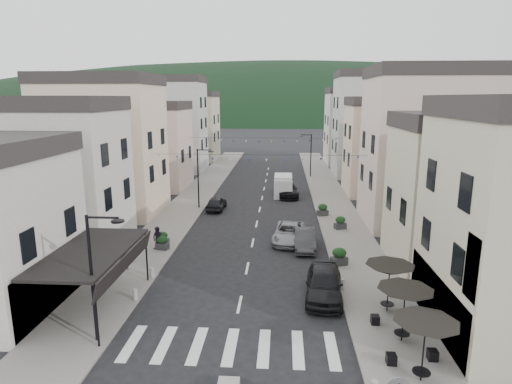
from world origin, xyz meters
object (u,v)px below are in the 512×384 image
at_px(pedestrian_b, 158,238).
at_px(parked_car_b, 305,239).
at_px(pedestrian_a, 125,257).
at_px(delivery_van, 283,185).
at_px(parked_car_a, 324,283).
at_px(parked_car_d, 287,190).
at_px(parked_car_c, 289,233).
at_px(parked_car_e, 216,203).

bearing_deg(pedestrian_b, parked_car_b, 19.49).
bearing_deg(parked_car_b, pedestrian_a, -155.95).
bearing_deg(pedestrian_a, delivery_van, 37.19).
bearing_deg(pedestrian_b, pedestrian_a, -93.78).
distance_m(parked_car_a, parked_car_d, 24.90).
height_order(parked_car_c, parked_car_d, parked_car_d).
height_order(parked_car_b, parked_car_d, parked_car_d).
distance_m(parked_car_b, parked_car_d, 16.99).
bearing_deg(parked_car_a, parked_car_d, 99.23).
height_order(parked_car_e, pedestrian_b, pedestrian_b).
relative_size(delivery_van, pedestrian_a, 2.91).
height_order(parked_car_e, delivery_van, delivery_van).
xyz_separation_m(parked_car_a, parked_car_e, (-8.87, 18.53, -0.17)).
height_order(parked_car_c, pedestrian_b, pedestrian_b).
height_order(parked_car_c, parked_car_e, parked_car_c).
xyz_separation_m(parked_car_c, pedestrian_a, (-10.56, -6.46, 0.28)).
height_order(parked_car_d, pedestrian_a, pedestrian_a).
xyz_separation_m(parked_car_d, pedestrian_b, (-9.47, -18.21, 0.21)).
bearing_deg(pedestrian_b, parked_car_c, 29.06).
relative_size(parked_car_b, parked_car_c, 0.85).
bearing_deg(parked_car_e, parked_car_a, 118.38).
bearing_deg(parked_car_c, parked_car_e, 133.33).
bearing_deg(parked_car_d, parked_car_e, -142.73).
bearing_deg(parked_car_d, delivery_van, 124.23).
distance_m(parked_car_c, pedestrian_b, 9.88).
xyz_separation_m(delivery_van, pedestrian_b, (-8.98, -18.82, -0.20)).
relative_size(parked_car_a, parked_car_e, 1.25).
relative_size(parked_car_e, pedestrian_a, 2.29).
distance_m(parked_car_c, parked_car_d, 15.43).
xyz_separation_m(parked_car_c, delivery_van, (-0.49, 16.04, 0.48)).
relative_size(parked_car_e, pedestrian_b, 2.31).
bearing_deg(delivery_van, parked_car_c, -88.16).
bearing_deg(parked_car_b, delivery_van, 96.43).
xyz_separation_m(parked_car_b, parked_car_c, (-1.13, 1.52, -0.00)).
distance_m(delivery_van, pedestrian_b, 20.86).
distance_m(parked_car_b, parked_car_c, 1.89).
relative_size(parked_car_c, pedestrian_a, 2.92).
distance_m(parked_car_b, delivery_van, 17.64).
bearing_deg(parked_car_e, delivery_van, -130.79).
relative_size(parked_car_b, parked_car_d, 0.81).
bearing_deg(parked_car_c, pedestrian_a, -143.02).
bearing_deg(parked_car_b, pedestrian_b, -172.07).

